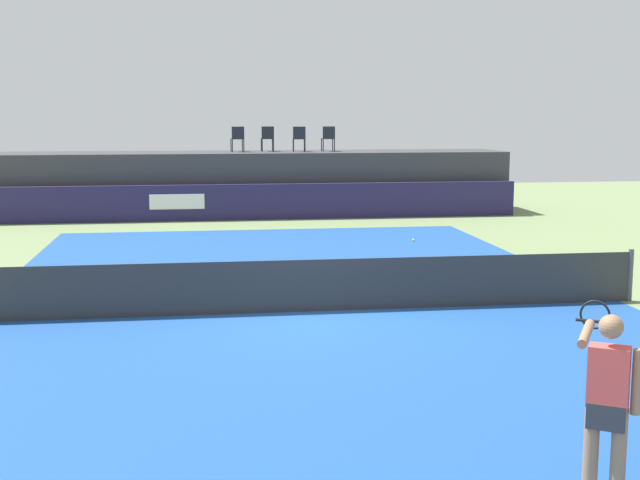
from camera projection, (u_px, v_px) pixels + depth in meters
name	position (u px, v px, depth m)	size (l,w,h in m)	color
ground_plane	(290.00, 280.00, 18.24)	(48.00, 48.00, 0.00)	#6B7F51
court_inner	(307.00, 311.00, 15.30)	(12.00, 22.00, 0.00)	#1C478C
sponsor_wall	(256.00, 202.00, 28.43)	(18.00, 0.22, 1.20)	#231E4C
spectator_platform	(253.00, 183.00, 30.12)	(18.00, 2.80, 2.20)	#38383D
spectator_chair_far_left	(238.00, 138.00, 29.87)	(0.48, 0.48, 0.89)	#1E232D
spectator_chair_left	(267.00, 138.00, 30.16)	(0.44, 0.44, 0.89)	#1E232D
spectator_chair_center	(299.00, 138.00, 29.91)	(0.47, 0.47, 0.89)	#1E232D
spectator_chair_right	(328.00, 138.00, 30.20)	(0.44, 0.44, 0.89)	#1E232D
tennis_net	(307.00, 286.00, 15.23)	(12.40, 0.02, 0.95)	#2D2D2D
net_post_far	(630.00, 275.00, 16.09)	(0.10, 0.10, 1.00)	#4C4C51
tennis_player	(607.00, 401.00, 7.69)	(0.71, 1.25, 1.77)	white
tennis_ball	(413.00, 240.00, 23.66)	(0.07, 0.07, 0.07)	#D8EA33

